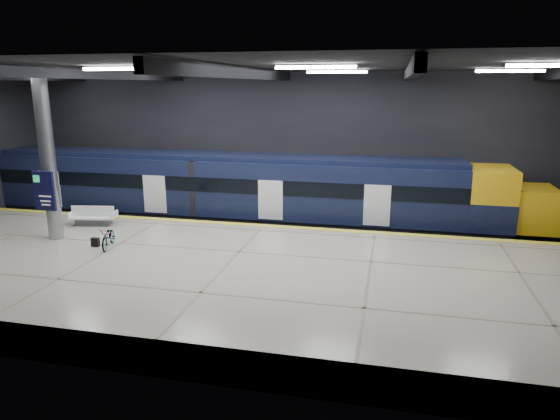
% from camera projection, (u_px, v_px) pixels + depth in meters
% --- Properties ---
extents(ground, '(30.00, 30.00, 0.00)m').
position_uv_depth(ground, '(247.00, 269.00, 20.40)').
color(ground, black).
rests_on(ground, ground).
extents(room_shell, '(30.10, 16.10, 8.05)m').
position_uv_depth(room_shell, '(245.00, 128.00, 19.01)').
color(room_shell, black).
rests_on(room_shell, ground).
extents(platform, '(30.00, 11.00, 1.10)m').
position_uv_depth(platform, '(227.00, 279.00, 17.90)').
color(platform, beige).
rests_on(platform, ground).
extents(safety_strip, '(30.00, 0.40, 0.01)m').
position_uv_depth(safety_strip, '(264.00, 226.00, 22.73)').
color(safety_strip, yellow).
rests_on(safety_strip, platform).
extents(rails, '(30.00, 1.52, 0.16)m').
position_uv_depth(rails, '(277.00, 230.00, 25.58)').
color(rails, gray).
rests_on(rails, ground).
extents(train, '(29.40, 2.84, 3.79)m').
position_uv_depth(train, '(254.00, 192.00, 25.36)').
color(train, black).
rests_on(train, ground).
extents(bench, '(2.13, 1.18, 0.89)m').
position_uv_depth(bench, '(94.00, 218.00, 22.79)').
color(bench, '#595B60').
rests_on(bench, platform).
extents(bicycle, '(1.03, 1.75, 0.87)m').
position_uv_depth(bicycle, '(108.00, 237.00, 19.58)').
color(bicycle, '#99999E').
rests_on(bicycle, platform).
extents(pannier_bag, '(0.31, 0.19, 0.35)m').
position_uv_depth(pannier_bag, '(95.00, 242.00, 19.78)').
color(pannier_bag, black).
rests_on(pannier_bag, platform).
extents(info_column, '(0.90, 0.78, 6.90)m').
position_uv_depth(info_column, '(47.00, 158.00, 20.06)').
color(info_column, '#9EA0A5').
rests_on(info_column, platform).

